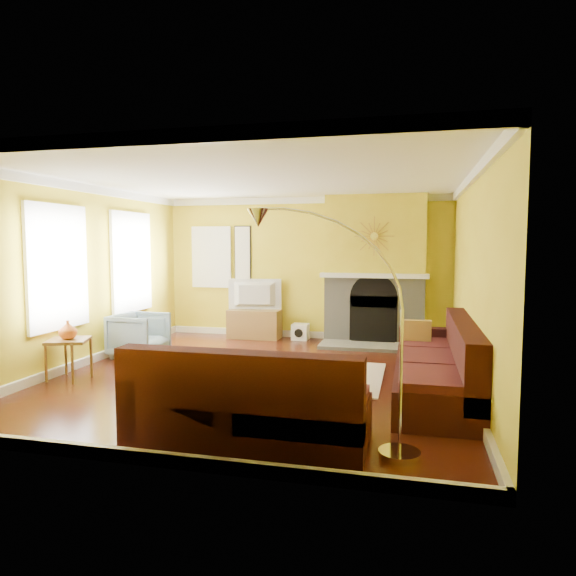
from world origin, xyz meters
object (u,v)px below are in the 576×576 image
(coffee_table, at_px, (277,381))
(arc_lamp, at_px, (334,332))
(side_table, at_px, (69,359))
(sectional_sofa, at_px, (330,361))
(media_console, at_px, (255,324))
(armchair, at_px, (139,335))

(coffee_table, relative_size, arc_lamp, 0.47)
(side_table, bearing_deg, sectional_sofa, -0.55)
(coffee_table, bearing_deg, media_console, 111.31)
(coffee_table, xyz_separation_m, side_table, (-2.91, 0.11, 0.08))
(coffee_table, xyz_separation_m, media_console, (-1.40, 3.59, 0.08))
(sectional_sofa, xyz_separation_m, coffee_table, (-0.63, -0.08, -0.25))
(media_console, xyz_separation_m, arc_lamp, (2.29, -5.01, 0.79))
(side_table, bearing_deg, arc_lamp, -21.96)
(media_console, height_order, armchair, armchair)
(armchair, bearing_deg, arc_lamp, -127.74)
(armchair, xyz_separation_m, arc_lamp, (3.61, -3.02, 0.71))
(arc_lamp, bearing_deg, coffee_table, 122.06)
(arc_lamp, bearing_deg, side_table, 158.04)
(sectional_sofa, distance_m, coffee_table, 0.68)
(armchair, bearing_deg, media_console, -31.35)
(coffee_table, distance_m, armchair, 3.16)
(coffee_table, xyz_separation_m, arc_lamp, (0.89, -1.42, 0.86))
(sectional_sofa, bearing_deg, coffee_table, -172.77)
(coffee_table, bearing_deg, arc_lamp, -57.94)
(sectional_sofa, xyz_separation_m, side_table, (-3.54, 0.03, -0.17))
(side_table, bearing_deg, coffee_table, -2.23)
(sectional_sofa, height_order, side_table, sectional_sofa)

